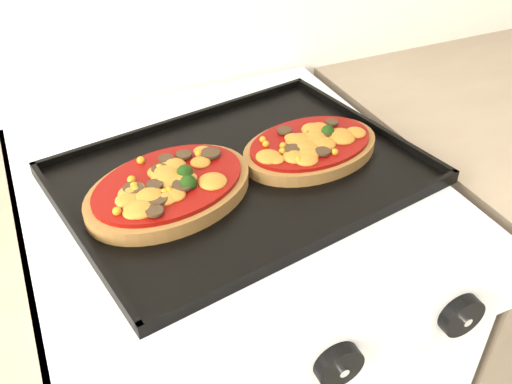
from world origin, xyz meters
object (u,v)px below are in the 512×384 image
stove (231,363)px  baking_tray (242,173)px  pizza_left (169,186)px  pizza_right (310,146)px

stove → baking_tray: 0.47m
pizza_left → pizza_right: (0.23, 0.01, -0.00)m
baking_tray → pizza_left: (-0.11, -0.01, 0.02)m
pizza_right → baking_tray: bearing=-178.1°
baking_tray → pizza_right: 0.12m
pizza_left → pizza_right: bearing=3.6°
stove → pizza_left: 0.49m
stove → pizza_left: pizza_left is taller
stove → pizza_right: size_ratio=4.07×
stove → baking_tray: bearing=-44.7°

